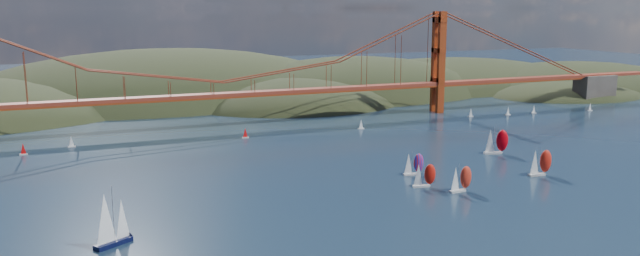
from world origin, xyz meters
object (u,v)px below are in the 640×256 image
object	(u,v)px
racer_1	(460,178)
racer_2	(540,162)
racer_3	(496,141)
racer_rwb	(413,164)
racer_0	(424,175)
sloop_navy	(110,220)

from	to	relation	value
racer_1	racer_2	world-z (taller)	racer_2
racer_1	racer_3	distance (m)	57.72
racer_1	racer_2	bearing A→B (deg)	4.36
racer_3	racer_rwb	distance (m)	48.90
racer_2	racer_rwb	size ratio (longest dim) A/B	1.19
racer_2	racer_rwb	distance (m)	43.38
racer_0	racer_2	xyz separation A→B (m)	(44.32, -2.87, 0.73)
sloop_navy	racer_0	xyz separation A→B (m)	(96.81, 15.49, -2.59)
racer_2	racer_3	world-z (taller)	racer_3
racer_0	racer_rwb	world-z (taller)	racer_0
sloop_navy	racer_2	xyz separation A→B (m)	(141.13, 12.62, -1.86)
racer_1	racer_3	size ratio (longest dim) A/B	0.84
racer_3	sloop_navy	bearing A→B (deg)	-146.38
racer_rwb	sloop_navy	bearing A→B (deg)	-156.89
racer_2	racer_1	bearing A→B (deg)	-168.23
racer_1	racer_rwb	size ratio (longest dim) A/B	1.08
racer_3	racer_rwb	xyz separation A→B (m)	(-46.40, -15.38, -1.15)
racer_2	racer_0	bearing A→B (deg)	178.68
sloop_navy	racer_1	bearing A→B (deg)	-27.70
racer_1	racer_rwb	xyz separation A→B (m)	(-3.36, 23.07, -0.32)
racer_0	racer_3	distance (m)	58.80
sloop_navy	racer_rwb	bearing A→B (deg)	-14.97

